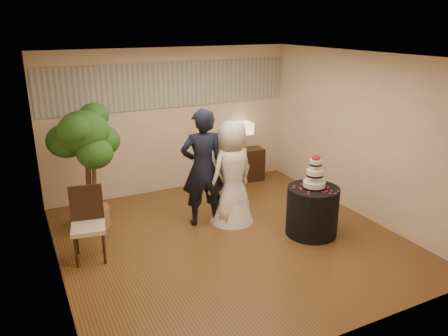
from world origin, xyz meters
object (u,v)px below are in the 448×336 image
console (244,165)px  side_chair (88,226)px  groom (203,168)px  wedding_cake (315,171)px  cake_table (312,211)px  ficus_tree (87,168)px  bride (232,173)px  table_lamp (244,136)px

console → side_chair: size_ratio=0.79×
groom → wedding_cake: size_ratio=3.59×
wedding_cake → cake_table: bearing=0.0°
groom → ficus_tree: bearing=-11.5°
wedding_cake → ficus_tree: 3.59m
cake_table → side_chair: (-3.32, 0.77, 0.13)m
bride → cake_table: size_ratio=2.14×
groom → cake_table: size_ratio=2.42×
bride → side_chair: bearing=-8.4°
bride → console: bride is taller
cake_table → ficus_tree: ficus_tree is taller
groom → ficus_tree: (-1.71, 0.67, 0.05)m
bride → console: bearing=-138.3°
bride → table_lamp: 2.03m
side_chair → cake_table: bearing=-2.8°
bride → side_chair: bride is taller
console → side_chair: 4.03m
groom → side_chair: bearing=20.4°
wedding_cake → bride: bearing=132.9°
wedding_cake → console: bearing=85.1°
table_lamp → ficus_tree: (-3.33, -0.86, 0.05)m
groom → side_chair: groom is taller
groom → console: size_ratio=2.37×
groom → table_lamp: size_ratio=3.39×
console → ficus_tree: (-3.33, -0.86, 0.69)m
cake_table → table_lamp: (0.23, 2.66, 0.59)m
cake_table → side_chair: side_chair is taller
cake_table → table_lamp: table_lamp is taller
wedding_cake → console: (0.23, 2.66, -0.72)m
groom → side_chair: 2.02m
cake_table → ficus_tree: 3.64m
wedding_cake → groom: bearing=140.9°
cake_table → ficus_tree: size_ratio=0.39×
bride → cake_table: (0.92, -0.99, -0.48)m
groom → wedding_cake: bearing=150.8°
table_lamp → cake_table: bearing=-94.9°
groom → cake_table: bearing=150.8°
bride → ficus_tree: (-2.18, 0.81, 0.16)m
ficus_tree → side_chair: 1.17m
ficus_tree → wedding_cake: bearing=-30.1°
bride → table_lamp: size_ratio=3.01×
bride → table_lamp: (1.15, 1.67, 0.11)m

